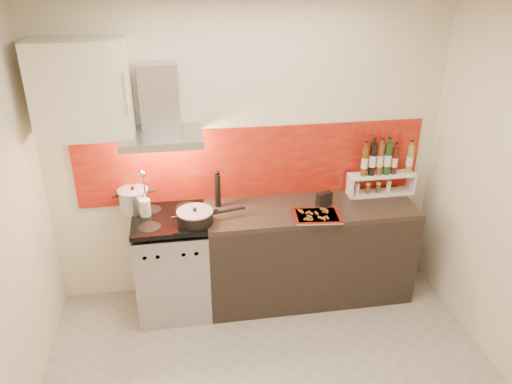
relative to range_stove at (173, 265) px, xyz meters
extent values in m
cube|color=white|center=(0.70, -1.10, 2.16)|extent=(3.40, 2.80, 0.02)
cube|color=silver|center=(0.70, 0.30, 0.86)|extent=(3.40, 0.02, 2.60)
cube|color=maroon|center=(0.75, 0.29, 0.78)|extent=(3.00, 0.02, 0.64)
cube|color=#B7B7BA|center=(0.00, 0.00, -0.02)|extent=(0.60, 0.60, 0.84)
cube|color=black|center=(0.00, -0.28, -0.11)|extent=(0.50, 0.02, 0.40)
cube|color=#B7B7BA|center=(0.00, -0.28, 0.28)|extent=(0.56, 0.02, 0.12)
cube|color=#FF190C|center=(0.00, -0.29, 0.28)|extent=(0.10, 0.01, 0.04)
cube|color=black|center=(0.00, 0.00, 0.45)|extent=(0.60, 0.60, 0.04)
cube|color=black|center=(1.20, 0.00, -0.01)|extent=(1.80, 0.60, 0.86)
cube|color=black|center=(1.20, 0.00, 0.44)|extent=(1.80, 0.60, 0.04)
cube|color=#B7B7BA|center=(0.00, 0.05, 1.14)|extent=(0.62, 0.50, 0.06)
cube|color=#B7B7BA|center=(0.00, 0.20, 1.42)|extent=(0.30, 0.18, 0.50)
sphere|color=#FFD18C|center=(-0.15, 0.05, 1.10)|extent=(0.07, 0.07, 0.07)
sphere|color=#FFD18C|center=(0.15, 0.05, 1.10)|extent=(0.07, 0.07, 0.07)
cube|color=white|center=(-0.55, 0.13, 1.51)|extent=(0.70, 0.35, 0.72)
cylinder|color=#B7B7BA|center=(-0.28, 0.18, 0.55)|extent=(0.25, 0.25, 0.17)
cylinder|color=#99999E|center=(-0.28, 0.18, 0.65)|extent=(0.25, 0.25, 0.01)
sphere|color=black|center=(-0.28, 0.18, 0.67)|extent=(0.03, 0.03, 0.03)
cylinder|color=black|center=(0.21, -0.13, 0.51)|extent=(0.29, 0.29, 0.09)
cylinder|color=#99999E|center=(0.21, -0.13, 0.57)|extent=(0.29, 0.29, 0.01)
sphere|color=black|center=(0.21, -0.13, 0.59)|extent=(0.03, 0.03, 0.03)
cylinder|color=black|center=(0.49, -0.07, 0.52)|extent=(0.28, 0.09, 0.03)
cylinder|color=silver|center=(-0.18, 0.06, 0.53)|extent=(0.09, 0.09, 0.15)
cylinder|color=silver|center=(-0.17, 0.06, 0.73)|extent=(0.01, 0.07, 0.28)
sphere|color=silver|center=(-0.17, 0.00, 0.86)|extent=(0.06, 0.06, 0.06)
cylinder|color=black|center=(0.42, 0.14, 0.61)|extent=(0.05, 0.05, 0.29)
sphere|color=black|center=(0.42, 0.14, 0.77)|extent=(0.04, 0.04, 0.04)
cube|color=white|center=(1.88, 0.16, 0.47)|extent=(0.59, 0.16, 0.01)
cube|color=white|center=(1.59, 0.16, 0.55)|extent=(0.01, 0.16, 0.17)
cube|color=white|center=(2.16, 0.16, 0.55)|extent=(0.02, 0.16, 0.17)
cube|color=white|center=(1.88, 0.16, 0.64)|extent=(0.59, 0.16, 0.02)
cylinder|color=#643311|center=(1.70, 0.16, 0.78)|extent=(0.06, 0.06, 0.27)
cylinder|color=black|center=(1.77, 0.16, 0.80)|extent=(0.06, 0.06, 0.30)
cylinder|color=brown|center=(1.84, 0.16, 0.79)|extent=(0.06, 0.06, 0.29)
cylinder|color=#173914|center=(1.91, 0.16, 0.79)|extent=(0.06, 0.06, 0.29)
cylinder|color=#431711|center=(1.98, 0.16, 0.77)|extent=(0.05, 0.05, 0.24)
cylinder|color=olive|center=(2.12, 0.16, 0.77)|extent=(0.06, 0.06, 0.25)
cylinder|color=beige|center=(1.66, 0.16, 0.52)|extent=(0.04, 0.04, 0.09)
cylinder|color=brown|center=(1.76, 0.16, 0.52)|extent=(0.04, 0.04, 0.08)
cylinder|color=brown|center=(1.86, 0.16, 0.51)|extent=(0.04, 0.04, 0.08)
cylinder|color=silver|center=(1.95, 0.16, 0.52)|extent=(0.04, 0.04, 0.09)
cube|color=black|center=(1.32, 0.02, 0.52)|extent=(0.15, 0.11, 0.12)
cube|color=silver|center=(1.20, -0.18, 0.47)|extent=(0.39, 0.32, 0.01)
cube|color=silver|center=(1.20, -0.18, 0.48)|extent=(0.42, 0.34, 0.01)
cube|color=red|center=(1.20, -0.18, 0.48)|extent=(0.35, 0.27, 0.01)
cube|color=brown|center=(1.13, -0.22, 0.49)|extent=(0.04, 0.05, 0.01)
cube|color=brown|center=(1.13, -0.14, 0.49)|extent=(0.05, 0.04, 0.01)
cube|color=brown|center=(1.28, -0.16, 0.49)|extent=(0.05, 0.04, 0.01)
cube|color=brown|center=(1.15, -0.16, 0.49)|extent=(0.04, 0.05, 0.01)
cube|color=brown|center=(1.20, -0.17, 0.49)|extent=(0.02, 0.05, 0.01)
cube|color=brown|center=(1.09, -0.13, 0.49)|extent=(0.02, 0.05, 0.01)
cube|color=brown|center=(1.28, -0.14, 0.49)|extent=(0.05, 0.02, 0.01)
cube|color=brown|center=(1.07, -0.11, 0.49)|extent=(0.03, 0.05, 0.01)
cube|color=brown|center=(1.21, -0.25, 0.49)|extent=(0.04, 0.05, 0.01)
cube|color=brown|center=(1.27, -0.10, 0.49)|extent=(0.05, 0.03, 0.01)
cube|color=brown|center=(1.12, -0.27, 0.49)|extent=(0.05, 0.02, 0.01)
cube|color=brown|center=(1.24, -0.27, 0.49)|extent=(0.02, 0.05, 0.01)
cube|color=brown|center=(1.11, -0.26, 0.49)|extent=(0.02, 0.05, 0.01)
cube|color=brown|center=(1.28, -0.15, 0.49)|extent=(0.05, 0.01, 0.01)
cube|color=brown|center=(1.26, -0.26, 0.49)|extent=(0.02, 0.05, 0.01)
cube|color=brown|center=(1.09, -0.25, 0.49)|extent=(0.05, 0.04, 0.01)
camera|label=1|loc=(0.13, -3.65, 2.42)|focal=35.00mm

